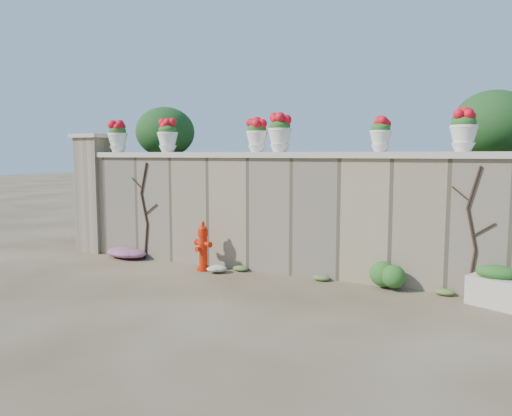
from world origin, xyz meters
The scene contains 20 objects.
ground centered at (0.00, 0.00, 0.00)m, with size 80.00×80.00×0.00m, color #4B3925.
stone_wall centered at (0.00, 1.80, 1.00)m, with size 8.00×0.40×2.00m, color gray.
wall_cap centered at (0.00, 1.80, 2.05)m, with size 8.10×0.52×0.10m, color beige.
gate_pillar centered at (-4.15, 1.80, 1.26)m, with size 0.72×0.72×2.48m.
raised_fill centered at (0.00, 5.00, 1.00)m, with size 9.00×6.00×2.00m, color #384C23.
back_shrub_left centered at (-3.20, 3.00, 2.55)m, with size 1.30×1.30×1.10m, color #143814.
back_shrub_right centered at (3.40, 3.00, 2.55)m, with size 1.30×1.30×1.10m, color #143814.
vine_left centered at (-2.67, 1.58, 0.99)m, with size 0.60×0.04×1.91m.
vine_right centered at (3.23, 1.58, 0.99)m, with size 0.60×0.04×1.91m.
fire_hydrant centered at (-1.13, 1.26, 0.44)m, with size 0.38×0.27×0.88m.
planter_box centered at (3.57, 1.26, 0.26)m, with size 0.79×0.64×0.57m.
green_shrub centered at (2.09, 1.47, 0.25)m, with size 0.53×0.48×0.50m, color #1E5119.
magenta_clump centered at (-3.07, 1.45, 0.13)m, with size 0.96×0.64×0.26m, color #D029AD.
white_flowers centered at (-0.86, 1.18, 0.09)m, with size 0.48×0.38×0.17m, color white.
urn_pot_0 centered at (-3.50, 1.80, 2.41)m, with size 0.40×0.40×0.63m.
urn_pot_1 centered at (-2.25, 1.80, 2.41)m, with size 0.39×0.39×0.62m.
urn_pot_2 centered at (-0.33, 1.80, 2.39)m, with size 0.38×0.38×0.59m.
urn_pot_3 centered at (0.12, 1.80, 2.42)m, with size 0.42×0.42×0.65m.
urn_pot_4 centered at (1.84, 1.80, 2.36)m, with size 0.34×0.34×0.54m.
urn_pot_5 centered at (3.04, 1.80, 2.41)m, with size 0.40×0.40×0.62m.
Camera 1 is at (3.60, -6.12, 2.07)m, focal length 35.00 mm.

